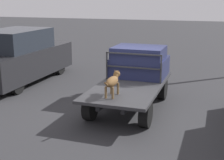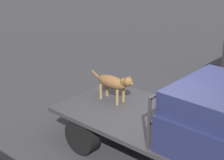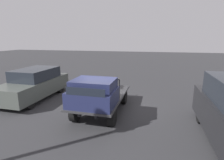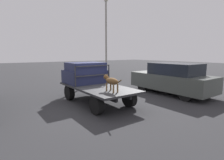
% 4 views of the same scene
% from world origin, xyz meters
% --- Properties ---
extents(ground_plane, '(80.00, 80.00, 0.00)m').
position_xyz_m(ground_plane, '(0.00, 0.00, 0.00)').
color(ground_plane, '#2D2D30').
extents(flatbed_truck, '(3.96, 1.85, 0.75)m').
position_xyz_m(flatbed_truck, '(0.00, 0.00, 0.55)').
color(flatbed_truck, black).
rests_on(flatbed_truck, ground).
extents(truck_cab, '(1.53, 1.73, 0.97)m').
position_xyz_m(truck_cab, '(1.13, 0.00, 1.21)').
color(truck_cab, '#1E2347').
rests_on(truck_cab, flatbed_truck).
extents(truck_headboard, '(0.04, 1.73, 0.87)m').
position_xyz_m(truck_headboard, '(0.33, 0.00, 1.33)').
color(truck_headboard, '#2D2D30').
rests_on(truck_headboard, flatbed_truck).
extents(dog, '(1.07, 0.25, 0.63)m').
position_xyz_m(dog, '(-1.21, 0.13, 1.14)').
color(dog, brown).
rests_on(dog, flatbed_truck).
extents(parked_sedan, '(4.35, 1.81, 1.65)m').
position_xyz_m(parked_sedan, '(-0.81, -4.15, 0.82)').
color(parked_sedan, black).
rests_on(parked_sedan, ground).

